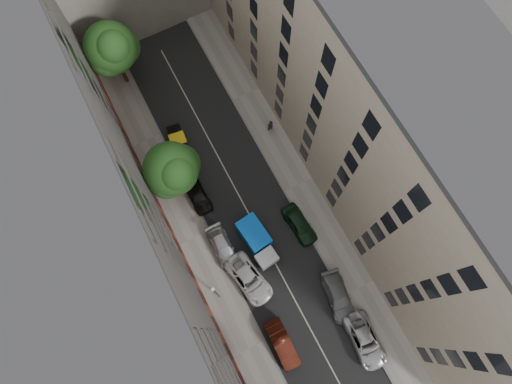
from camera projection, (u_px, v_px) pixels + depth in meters
ground at (247, 211)px, 42.95m from camera, size 120.00×120.00×0.00m
road_surface at (247, 211)px, 42.94m from camera, size 8.00×44.00×0.02m
sidewalk_left at (194, 237)px, 42.12m from camera, size 3.00×44.00×0.15m
sidewalk_right at (298, 185)px, 43.63m from camera, size 3.00×44.00×0.15m
building_left at (105, 245)px, 31.88m from camera, size 8.00×44.00×20.00m
building_right at (372, 113)px, 34.91m from camera, size 8.00×44.00×20.00m
tarp_truck at (257, 241)px, 40.86m from camera, size 2.37×4.96×2.21m
car_left_1 at (282, 344)px, 38.72m from camera, size 1.61×4.40×1.44m
car_left_2 at (249, 279)px, 40.37m from camera, size 3.15×5.37×1.40m
car_left_3 at (223, 248)px, 41.26m from camera, size 1.82×4.46×1.29m
car_left_4 at (197, 194)px, 42.70m from camera, size 1.78×4.22×1.43m
car_left_5 at (179, 143)px, 44.32m from camera, size 1.76×4.01×1.28m
car_right_0 at (365, 341)px, 38.83m from camera, size 2.69×5.17×1.39m
car_right_1 at (338, 297)px, 39.92m from camera, size 2.67×4.99×1.38m
car_right_2 at (299, 224)px, 41.83m from camera, size 2.02×4.35×1.44m
tree_mid at (173, 170)px, 38.82m from camera, size 5.11×4.81×7.47m
tree_far at (112, 49)px, 41.65m from camera, size 5.12×4.82×8.25m
lamp_post at (215, 292)px, 36.32m from camera, size 0.36×0.36×7.14m
pedestrian at (270, 126)px, 44.44m from camera, size 0.66×0.45×1.75m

